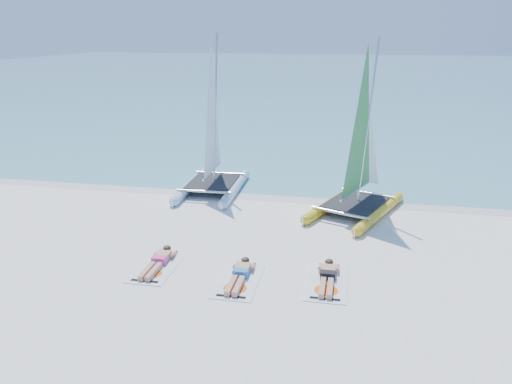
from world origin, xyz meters
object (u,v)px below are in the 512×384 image
(towel_a, at_px, (156,268))
(towel_c, at_px, (327,284))
(catamaran_blue, at_px, (212,145))
(towel_b, at_px, (238,282))
(sunbather_a, at_px, (159,261))
(sunbather_b, at_px, (240,274))
(sunbather_c, at_px, (328,276))
(catamaran_yellow, at_px, (363,157))

(towel_a, bearing_deg, towel_c, 0.03)
(catamaran_blue, bearing_deg, towel_b, -70.59)
(sunbather_a, relative_size, towel_b, 0.93)
(catamaran_blue, distance_m, sunbather_a, 6.70)
(sunbather_b, distance_m, sunbather_c, 2.16)
(catamaran_blue, relative_size, towel_a, 3.24)
(towel_a, xyz_separation_m, towel_b, (2.26, -0.31, 0.00))
(sunbather_a, xyz_separation_m, sunbather_c, (4.39, 0.00, 0.00))
(towel_a, height_order, towel_c, same)
(catamaran_yellow, bearing_deg, towel_a, -110.59)
(towel_b, bearing_deg, sunbather_c, 13.33)
(sunbather_a, bearing_deg, sunbather_b, -7.86)
(catamaran_yellow, height_order, sunbather_a, catamaran_yellow)
(catamaran_yellow, bearing_deg, sunbather_c, -76.05)
(towel_a, bearing_deg, sunbather_a, 90.00)
(catamaran_blue, distance_m, sunbather_c, 8.20)
(sunbather_b, bearing_deg, sunbather_c, 8.36)
(towel_b, distance_m, sunbather_b, 0.22)
(towel_b, relative_size, sunbather_c, 1.07)
(catamaran_yellow, xyz_separation_m, towel_c, (-0.77, -5.60, -1.84))
(sunbather_b, height_order, towel_c, sunbather_b)
(catamaran_blue, bearing_deg, sunbather_b, -70.06)
(catamaran_yellow, relative_size, sunbather_c, 3.40)
(towel_a, distance_m, towel_b, 2.28)
(towel_c, bearing_deg, sunbather_b, -176.74)
(towel_b, height_order, towel_c, same)
(towel_a, height_order, towel_b, same)
(sunbather_a, xyz_separation_m, towel_b, (2.26, -0.50, -0.11))
(sunbather_a, bearing_deg, towel_c, -2.48)
(towel_a, height_order, sunbather_a, sunbather_a)
(towel_a, relative_size, sunbather_b, 1.07)
(catamaran_yellow, xyz_separation_m, sunbather_b, (-2.91, -5.72, -1.73))
(catamaran_yellow, bearing_deg, towel_c, -75.78)
(catamaran_yellow, height_order, towel_a, catamaran_yellow)
(catamaran_blue, distance_m, towel_c, 8.37)
(catamaran_yellow, relative_size, towel_c, 3.17)
(catamaran_blue, xyz_separation_m, sunbather_b, (2.61, -6.79, -1.67))
(catamaran_blue, height_order, sunbather_a, catamaran_blue)
(sunbather_c, bearing_deg, sunbather_a, -179.97)
(towel_c, bearing_deg, towel_b, -171.64)
(towel_a, bearing_deg, catamaran_blue, 93.03)
(catamaran_yellow, xyz_separation_m, towel_b, (-2.91, -5.91, -1.84))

